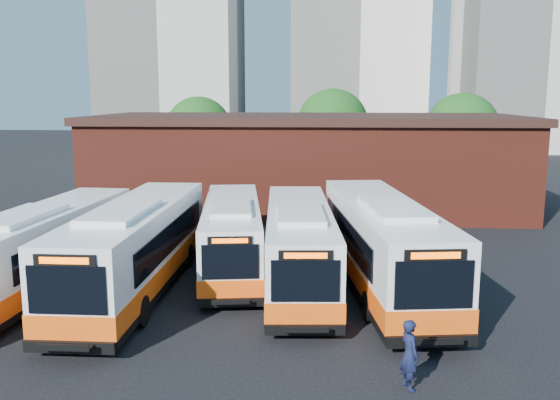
# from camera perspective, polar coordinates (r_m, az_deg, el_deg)

# --- Properties ---
(ground) EXTENTS (220.00, 220.00, 0.00)m
(ground) POSITION_cam_1_polar(r_m,az_deg,el_deg) (22.21, 1.24, -10.31)
(ground) COLOR black
(bus_farwest) EXTENTS (3.31, 12.63, 3.41)m
(bus_farwest) POSITION_cam_1_polar(r_m,az_deg,el_deg) (25.61, -21.78, -4.64)
(bus_farwest) COLOR white
(bus_farwest) RESTS_ON ground
(bus_west) EXTENTS (2.85, 13.46, 3.66)m
(bus_west) POSITION_cam_1_polar(r_m,az_deg,el_deg) (24.19, -13.68, -4.76)
(bus_west) COLOR white
(bus_west) RESTS_ON ground
(bus_midwest) EXTENTS (3.96, 11.87, 3.19)m
(bus_midwest) POSITION_cam_1_polar(r_m,az_deg,el_deg) (26.66, -4.63, -3.61)
(bus_midwest) COLOR white
(bus_midwest) RESTS_ON ground
(bus_mideast) EXTENTS (3.41, 12.56, 3.38)m
(bus_mideast) POSITION_cam_1_polar(r_m,az_deg,el_deg) (24.43, 1.84, -4.63)
(bus_mideast) COLOR white
(bus_mideast) RESTS_ON ground
(bus_east) EXTENTS (4.50, 13.81, 3.71)m
(bus_east) POSITION_cam_1_polar(r_m,az_deg,el_deg) (24.33, 9.81, -4.48)
(bus_east) COLOR white
(bus_east) RESTS_ON ground
(transit_worker) EXTENTS (0.68, 0.82, 1.92)m
(transit_worker) POSITION_cam_1_polar(r_m,az_deg,el_deg) (16.55, 12.35, -14.31)
(transit_worker) COLOR #121633
(transit_worker) RESTS_ON ground
(depot_building) EXTENTS (28.60, 12.60, 6.40)m
(depot_building) POSITION_cam_1_polar(r_m,az_deg,el_deg) (41.06, 2.59, 3.79)
(depot_building) COLOR maroon
(depot_building) RESTS_ON ground
(tree_west) EXTENTS (6.00, 6.00, 7.65)m
(tree_west) POSITION_cam_1_polar(r_m,az_deg,el_deg) (54.02, -7.82, 6.68)
(tree_west) COLOR #382314
(tree_west) RESTS_ON ground
(tree_mid) EXTENTS (6.56, 6.56, 8.36)m
(tree_mid) POSITION_cam_1_polar(r_m,az_deg,el_deg) (54.88, 5.07, 7.24)
(tree_mid) COLOR #382314
(tree_mid) RESTS_ON ground
(tree_east) EXTENTS (6.24, 6.24, 7.96)m
(tree_east) POSITION_cam_1_polar(r_m,az_deg,el_deg) (53.26, 17.12, 6.48)
(tree_east) COLOR #382314
(tree_east) RESTS_ON ground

